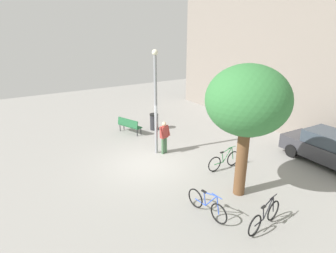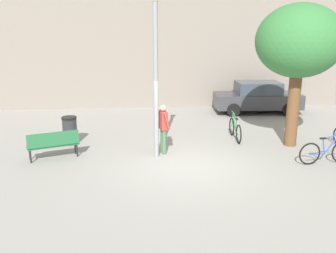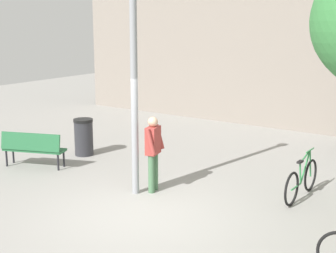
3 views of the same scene
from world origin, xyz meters
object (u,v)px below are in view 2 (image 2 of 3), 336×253
object	(u,v)px
bicycle_blue	(326,152)
lamppost	(156,70)
plaza_tree	(299,42)
trash_bin	(70,130)
bicycle_green	(235,129)
person_by_lamppost	(163,126)
parked_car_charcoal	(257,97)
park_bench	(53,143)

from	to	relation	value
bicycle_blue	lamppost	bearing A→B (deg)	168.89
plaza_tree	trash_bin	size ratio (longest dim) A/B	4.83
lamppost	bicycle_green	distance (m)	4.31
person_by_lamppost	bicycle_green	bearing A→B (deg)	27.19
bicycle_green	parked_car_charcoal	distance (m)	4.97
bicycle_green	trash_bin	world-z (taller)	trash_bin
parked_car_charcoal	bicycle_blue	bearing A→B (deg)	-90.49
plaza_tree	parked_car_charcoal	world-z (taller)	plaza_tree
lamppost	park_bench	distance (m)	4.03
person_by_lamppost	bicycle_blue	world-z (taller)	person_by_lamppost
person_by_lamppost	parked_car_charcoal	bearing A→B (deg)	49.30
person_by_lamppost	parked_car_charcoal	xyz separation A→B (m)	(5.05, 5.87, -0.19)
plaza_tree	bicycle_green	distance (m)	3.82
person_by_lamppost	bicycle_green	distance (m)	3.22
parked_car_charcoal	person_by_lamppost	bearing A→B (deg)	-130.70
lamppost	bicycle_blue	distance (m)	5.88
plaza_tree	bicycle_blue	xyz separation A→B (m)	(0.36, -1.90, -3.25)
park_bench	trash_bin	bearing A→B (deg)	81.82
lamppost	park_bench	xyz separation A→B (m)	(-3.31, 0.00, -2.30)
bicycle_green	lamppost	bearing A→B (deg)	-150.04
park_bench	lamppost	bearing A→B (deg)	-0.08
lamppost	park_bench	bearing A→B (deg)	179.92
park_bench	bicycle_green	distance (m)	6.61
plaza_tree	person_by_lamppost	bearing A→B (deg)	-173.23
lamppost	person_by_lamppost	bearing A→B (deg)	52.28
trash_bin	bicycle_blue	bearing A→B (deg)	-17.51
plaza_tree	parked_car_charcoal	xyz separation A→B (m)	(0.43, 5.32, -2.86)
person_by_lamppost	trash_bin	bearing A→B (deg)	159.00
park_bench	parked_car_charcoal	bearing A→B (deg)	35.71
person_by_lamppost	plaza_tree	bearing A→B (deg)	6.77
bicycle_blue	trash_bin	world-z (taller)	trash_bin
person_by_lamppost	park_bench	size ratio (longest dim) A/B	1.00
lamppost	bicycle_green	world-z (taller)	lamppost
plaza_tree	trash_bin	distance (m)	8.57
park_bench	parked_car_charcoal	world-z (taller)	parked_car_charcoal
bicycle_green	parked_car_charcoal	xyz separation A→B (m)	(2.23, 4.42, 0.39)
lamppost	bicycle_blue	xyz separation A→B (m)	(5.23, -1.03, -2.46)
lamppost	bicycle_green	size ratio (longest dim) A/B	2.83
park_bench	bicycle_blue	size ratio (longest dim) A/B	0.92
lamppost	trash_bin	size ratio (longest dim) A/B	5.02
plaza_tree	park_bench	bearing A→B (deg)	-173.98
park_bench	bicycle_blue	world-z (taller)	bicycle_blue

